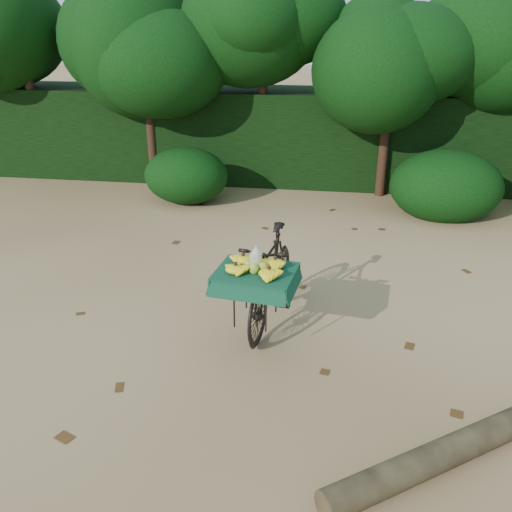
# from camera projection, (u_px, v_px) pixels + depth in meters

# --- Properties ---
(ground) EXTENTS (80.00, 80.00, 0.00)m
(ground) POSITION_uv_depth(u_px,v_px,m) (356.00, 341.00, 5.60)
(ground) COLOR tan
(ground) RESTS_ON ground
(vendor_bicycle) EXTENTS (0.82, 1.83, 1.04)m
(vendor_bicycle) POSITION_uv_depth(u_px,v_px,m) (271.00, 277.00, 5.77)
(vendor_bicycle) COLOR black
(vendor_bicycle) RESTS_ON ground
(fallen_log) EXTENTS (2.67, 2.03, 0.23)m
(fallen_log) POSITION_uv_depth(u_px,v_px,m) (493.00, 432.00, 4.19)
(fallen_log) COLOR brown
(fallen_log) RESTS_ON ground
(hedge_backdrop) EXTENTS (26.00, 1.80, 1.80)m
(hedge_backdrop) POSITION_uv_depth(u_px,v_px,m) (356.00, 137.00, 10.95)
(hedge_backdrop) COLOR black
(hedge_backdrop) RESTS_ON ground
(tree_row) EXTENTS (14.50, 2.00, 4.00)m
(tree_row) POSITION_uv_depth(u_px,v_px,m) (324.00, 84.00, 9.89)
(tree_row) COLOR black
(tree_row) RESTS_ON ground
(bush_clumps) EXTENTS (8.80, 1.70, 0.90)m
(bush_clumps) POSITION_uv_depth(u_px,v_px,m) (385.00, 187.00, 9.25)
(bush_clumps) COLOR black
(bush_clumps) RESTS_ON ground
(leaf_litter) EXTENTS (7.00, 7.30, 0.01)m
(leaf_litter) POSITION_uv_depth(u_px,v_px,m) (355.00, 310.00, 6.18)
(leaf_litter) COLOR #4C2E14
(leaf_litter) RESTS_ON ground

